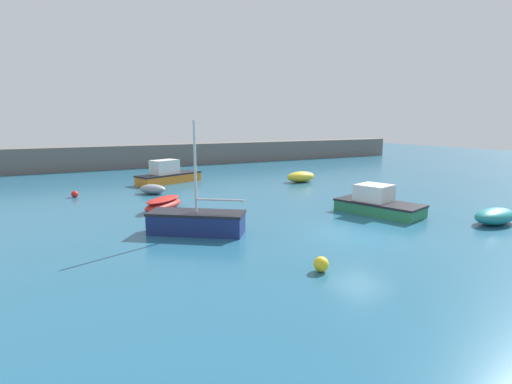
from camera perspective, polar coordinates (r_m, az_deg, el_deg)
The scene contains 11 objects.
ground_plane at distance 18.88m, azimuth 14.61°, elevation -6.21°, with size 120.00×120.00×0.20m, color #235B7A.
harbor_breakwater at distance 47.60m, azimuth -13.15°, elevation 5.17°, with size 67.02×2.66×2.47m, color #66605B.
sailboat_twin_hulled at distance 18.55m, azimuth -8.47°, elevation -4.25°, with size 4.42×3.84×5.13m.
open_tender_yellow at distance 23.36m, azimuth 30.98°, elevation -2.97°, with size 2.86×1.63×0.80m.
rowboat_with_red_cover at distance 23.81m, azimuth -13.09°, elevation -1.63°, with size 3.23×3.02×0.74m.
rowboat_white_midwater at distance 34.04m, azimuth 6.42°, elevation 2.18°, with size 2.61×1.37×0.90m.
motorboat_with_cabin at distance 34.17m, azimuth -12.50°, elevation 2.43°, with size 5.89×3.77×1.94m.
motorboat_grey_hull at distance 23.25m, azimuth 16.96°, elevation -1.55°, with size 3.31×5.08×1.61m.
dinghy_near_pier at distance 29.23m, azimuth -14.55°, elevation 0.40°, with size 2.09×2.03×0.68m.
mooring_buoy_red at distance 29.64m, azimuth -24.48°, elevation -0.28°, with size 0.46×0.46×0.46m, color red.
mooring_buoy_yellow at distance 14.05m, azimuth 9.29°, elevation -10.14°, with size 0.53×0.53×0.53m, color yellow.
Camera 1 is at (-12.50, -13.16, 5.09)m, focal length 28.00 mm.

